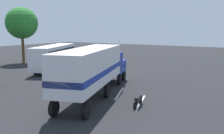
{
  "coord_description": "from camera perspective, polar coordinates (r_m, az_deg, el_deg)",
  "views": [
    {
      "loc": [
        -22.61,
        -14.62,
        5.71
      ],
      "look_at": [
        0.06,
        -0.23,
        1.6
      ],
      "focal_mm": 40.39,
      "sensor_mm": 36.0,
      "label": 1
    }
  ],
  "objects": [
    {
      "name": "parked_bus",
      "position": [
        35.79,
        -12.91,
        2.63
      ],
      "size": [
        11.06,
        6.91,
        3.4
      ],
      "color": "silver",
      "rests_on": "ground_plane"
    },
    {
      "name": "motorcycle",
      "position": [
        18.75,
        5.91,
        -7.53
      ],
      "size": [
        2.09,
        0.5,
        1.12
      ],
      "color": "black",
      "rests_on": "ground_plane"
    },
    {
      "name": "person_bystander",
      "position": [
        21.19,
        -11.4,
        -4.61
      ],
      "size": [
        0.41,
        0.48,
        1.63
      ],
      "color": "#2D3347",
      "rests_on": "ground_plane"
    },
    {
      "name": "tree_left",
      "position": [
        44.74,
        -19.76,
        9.33
      ],
      "size": [
        5.23,
        5.23,
        9.24
      ],
      "color": "brown",
      "rests_on": "ground_plane"
    },
    {
      "name": "lane_stripe_mid",
      "position": [
        19.83,
        6.46,
        -8.07
      ],
      "size": [
        4.26,
        1.43,
        0.01
      ],
      "primitive_type": "cube",
      "rotation": [
        0.0,
        0.0,
        0.29
      ],
      "color": "silver",
      "rests_on": "ground_plane"
    },
    {
      "name": "semi_truck",
      "position": [
        21.15,
        -4.0,
        0.02
      ],
      "size": [
        14.19,
        6.96,
        4.5
      ],
      "color": "#193399",
      "rests_on": "ground_plane"
    },
    {
      "name": "lane_stripe_near",
      "position": [
        22.53,
        1.69,
        -5.97
      ],
      "size": [
        4.16,
        1.74,
        0.01
      ],
      "primitive_type": "cube",
      "rotation": [
        0.0,
        0.0,
        0.37
      ],
      "color": "silver",
      "rests_on": "ground_plane"
    },
    {
      "name": "ground_plane",
      "position": [
        27.52,
        -0.47,
        -3.27
      ],
      "size": [
        120.0,
        120.0,
        0.0
      ],
      "primitive_type": "plane",
      "color": "#232326"
    }
  ]
}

